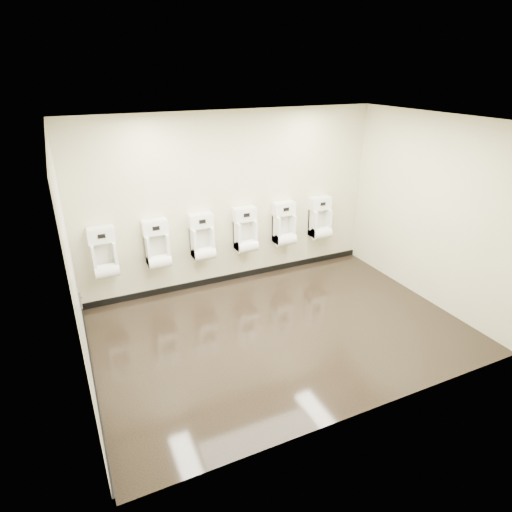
{
  "coord_description": "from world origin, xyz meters",
  "views": [
    {
      "loc": [
        -2.43,
        -4.44,
        3.38
      ],
      "look_at": [
        -0.13,
        0.55,
        0.94
      ],
      "focal_mm": 30.0,
      "sensor_mm": 36.0,
      "label": 1
    }
  ],
  "objects": [
    {
      "name": "ground",
      "position": [
        0.0,
        0.0,
        0.0
      ],
      "size": [
        5.0,
        3.5,
        0.0
      ],
      "primitive_type": "cube",
      "color": "black",
      "rests_on": "ground"
    },
    {
      "name": "ceiling",
      "position": [
        0.0,
        0.0,
        2.8
      ],
      "size": [
        5.0,
        3.5,
        0.0
      ],
      "primitive_type": "cube",
      "color": "silver"
    },
    {
      "name": "back_wall",
      "position": [
        0.0,
        1.75,
        1.4
      ],
      "size": [
        5.0,
        0.02,
        2.8
      ],
      "primitive_type": "cube",
      "color": "beige",
      "rests_on": "ground"
    },
    {
      "name": "front_wall",
      "position": [
        0.0,
        -1.75,
        1.4
      ],
      "size": [
        5.0,
        0.02,
        2.8
      ],
      "primitive_type": "cube",
      "color": "beige",
      "rests_on": "ground"
    },
    {
      "name": "left_wall",
      "position": [
        -2.5,
        0.0,
        1.4
      ],
      "size": [
        0.02,
        3.5,
        2.8
      ],
      "primitive_type": "cube",
      "color": "beige",
      "rests_on": "ground"
    },
    {
      "name": "right_wall",
      "position": [
        2.5,
        0.0,
        1.4
      ],
      "size": [
        0.02,
        3.5,
        2.8
      ],
      "primitive_type": "cube",
      "color": "beige",
      "rests_on": "ground"
    },
    {
      "name": "tile_overlay_left",
      "position": [
        -2.5,
        0.0,
        1.4
      ],
      "size": [
        0.01,
        3.5,
        2.8
      ],
      "primitive_type": "cube",
      "color": "white",
      "rests_on": "ground"
    },
    {
      "name": "skirting_back",
      "position": [
        0.0,
        1.74,
        0.05
      ],
      "size": [
        5.0,
        0.02,
        0.1
      ],
      "primitive_type": "cube",
      "color": "black",
      "rests_on": "ground"
    },
    {
      "name": "skirting_left",
      "position": [
        -2.49,
        0.0,
        0.05
      ],
      "size": [
        0.02,
        3.5,
        0.1
      ],
      "primitive_type": "cube",
      "color": "black",
      "rests_on": "ground"
    },
    {
      "name": "access_panel",
      "position": [
        -2.48,
        1.2,
        0.5
      ],
      "size": [
        0.04,
        0.25,
        0.25
      ],
      "color": "#9E9EA3",
      "rests_on": "left_wall"
    },
    {
      "name": "urinal_0",
      "position": [
        -2.06,
        1.62,
        0.86
      ],
      "size": [
        0.39,
        0.29,
        0.73
      ],
      "color": "white",
      "rests_on": "back_wall"
    },
    {
      "name": "urinal_1",
      "position": [
        -1.29,
        1.62,
        0.86
      ],
      "size": [
        0.39,
        0.29,
        0.73
      ],
      "color": "white",
      "rests_on": "back_wall"
    },
    {
      "name": "urinal_2",
      "position": [
        -0.57,
        1.62,
        0.86
      ],
      "size": [
        0.39,
        0.29,
        0.73
      ],
      "color": "white",
      "rests_on": "back_wall"
    },
    {
      "name": "urinal_3",
      "position": [
        0.17,
        1.62,
        0.86
      ],
      "size": [
        0.39,
        0.29,
        0.73
      ],
      "color": "white",
      "rests_on": "back_wall"
    },
    {
      "name": "urinal_4",
      "position": [
        0.9,
        1.62,
        0.86
      ],
      "size": [
        0.39,
        0.29,
        0.73
      ],
      "color": "white",
      "rests_on": "back_wall"
    },
    {
      "name": "urinal_5",
      "position": [
        1.62,
        1.62,
        0.86
      ],
      "size": [
        0.39,
        0.29,
        0.73
      ],
      "color": "white",
      "rests_on": "back_wall"
    }
  ]
}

